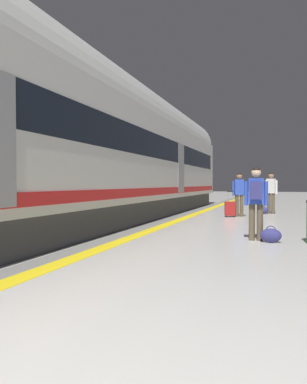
{
  "coord_description": "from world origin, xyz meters",
  "views": [
    {
      "loc": [
        2.47,
        1.3,
        1.26
      ],
      "look_at": [
        0.32,
        7.46,
        1.1
      ],
      "focal_mm": 33.6,
      "sensor_mm": 36.0,
      "label": 1
    }
  ],
  "objects_px": {
    "duffel_bag_mid": "(263,210)",
    "passenger_far": "(239,191)",
    "passenger_mid": "(271,190)",
    "duffel_bag_near": "(271,235)",
    "high_speed_train": "(77,139)",
    "suitcase_far": "(230,208)",
    "passenger_near": "(256,197)"
  },
  "relations": [
    {
      "from": "high_speed_train",
      "to": "passenger_mid",
      "type": "height_order",
      "value": "high_speed_train"
    },
    {
      "from": "high_speed_train",
      "to": "duffel_bag_near",
      "type": "xyz_separation_m",
      "value": [
        5.14,
        -0.68,
        -2.35
      ]
    },
    {
      "from": "passenger_near",
      "to": "duffel_bag_near",
      "type": "relative_size",
      "value": 3.68
    },
    {
      "from": "passenger_mid",
      "to": "duffel_bag_mid",
      "type": "height_order",
      "value": "passenger_mid"
    },
    {
      "from": "duffel_bag_mid",
      "to": "passenger_far",
      "type": "bearing_deg",
      "value": -115.6
    },
    {
      "from": "passenger_near",
      "to": "passenger_far",
      "type": "bearing_deg",
      "value": 99.31
    },
    {
      "from": "duffel_bag_mid",
      "to": "passenger_near",
      "type": "bearing_deg",
      "value": -88.84
    },
    {
      "from": "duffel_bag_mid",
      "to": "passenger_far",
      "type": "distance_m",
      "value": 2.01
    },
    {
      "from": "high_speed_train",
      "to": "suitcase_far",
      "type": "distance_m",
      "value": 6.51
    },
    {
      "from": "high_speed_train",
      "to": "passenger_mid",
      "type": "xyz_separation_m",
      "value": [
        4.99,
        7.07,
        -1.5
      ]
    },
    {
      "from": "high_speed_train",
      "to": "suitcase_far",
      "type": "bearing_deg",
      "value": 54.59
    },
    {
      "from": "passenger_near",
      "to": "passenger_far",
      "type": "xyz_separation_m",
      "value": [
        -0.94,
        5.75,
        0.01
      ]
    },
    {
      "from": "passenger_near",
      "to": "passenger_far",
      "type": "distance_m",
      "value": 5.83
    },
    {
      "from": "high_speed_train",
      "to": "duffel_bag_mid",
      "type": "xyz_separation_m",
      "value": [
        4.67,
        6.89,
        -2.35
      ]
    },
    {
      "from": "duffel_bag_mid",
      "to": "passenger_far",
      "type": "xyz_separation_m",
      "value": [
        -0.79,
        -1.66,
        0.82
      ]
    },
    {
      "from": "passenger_far",
      "to": "passenger_mid",
      "type": "bearing_deg",
      "value": 58.78
    },
    {
      "from": "passenger_mid",
      "to": "duffel_bag_mid",
      "type": "distance_m",
      "value": 0.93
    },
    {
      "from": "high_speed_train",
      "to": "passenger_near",
      "type": "distance_m",
      "value": 5.09
    },
    {
      "from": "duffel_bag_near",
      "to": "duffel_bag_mid",
      "type": "relative_size",
      "value": 1.0
    },
    {
      "from": "high_speed_train",
      "to": "passenger_far",
      "type": "bearing_deg",
      "value": 53.49
    },
    {
      "from": "passenger_mid",
      "to": "duffel_bag_near",
      "type": "bearing_deg",
      "value": -88.9
    },
    {
      "from": "passenger_near",
      "to": "passenger_mid",
      "type": "xyz_separation_m",
      "value": [
        0.17,
        7.59,
        0.04
      ]
    },
    {
      "from": "duffel_bag_near",
      "to": "passenger_far",
      "type": "xyz_separation_m",
      "value": [
        -1.26,
        5.91,
        0.82
      ]
    },
    {
      "from": "duffel_bag_mid",
      "to": "suitcase_far",
      "type": "bearing_deg",
      "value": -120.5
    },
    {
      "from": "passenger_far",
      "to": "high_speed_train",
      "type": "bearing_deg",
      "value": -126.51
    },
    {
      "from": "passenger_near",
      "to": "duffel_bag_near",
      "type": "distance_m",
      "value": 0.88
    },
    {
      "from": "passenger_near",
      "to": "duffel_bag_mid",
      "type": "bearing_deg",
      "value": 91.16
    },
    {
      "from": "passenger_near",
      "to": "suitcase_far",
      "type": "xyz_separation_m",
      "value": [
        -1.26,
        5.52,
        -0.64
      ]
    },
    {
      "from": "duffel_bag_near",
      "to": "suitcase_far",
      "type": "bearing_deg",
      "value": 105.58
    },
    {
      "from": "passenger_mid",
      "to": "high_speed_train",
      "type": "bearing_deg",
      "value": -125.2
    },
    {
      "from": "high_speed_train",
      "to": "passenger_near",
      "type": "xyz_separation_m",
      "value": [
        4.82,
        -0.52,
        -1.54
      ]
    },
    {
      "from": "passenger_far",
      "to": "suitcase_far",
      "type": "distance_m",
      "value": 0.76
    }
  ]
}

